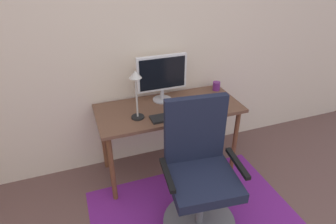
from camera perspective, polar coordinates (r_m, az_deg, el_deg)
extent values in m
cube|color=beige|center=(2.63, -8.15, 14.94)|extent=(6.00, 0.10, 2.60)
cube|color=#71217F|center=(2.57, 5.22, -20.05)|extent=(1.68, 1.15, 0.01)
cube|color=brown|center=(2.59, 0.19, 0.74)|extent=(1.33, 0.59, 0.03)
cylinder|color=brown|center=(2.50, -11.25, -11.31)|extent=(0.04, 0.04, 0.69)
cylinder|color=brown|center=(2.85, 13.37, -5.75)|extent=(0.04, 0.04, 0.69)
cylinder|color=brown|center=(2.87, -12.90, -5.41)|extent=(0.04, 0.04, 0.69)
cylinder|color=brown|center=(3.18, 8.95, -1.20)|extent=(0.04, 0.04, 0.69)
cylinder|color=#B2B2B7|center=(2.71, -1.18, 2.58)|extent=(0.18, 0.18, 0.01)
cylinder|color=#B2B2B7|center=(2.69, -1.19, 3.64)|extent=(0.04, 0.04, 0.10)
cube|color=white|center=(2.60, -1.24, 7.92)|extent=(0.47, 0.04, 0.33)
cube|color=black|center=(2.58, -1.10, 7.76)|extent=(0.43, 0.00, 0.29)
cube|color=black|center=(2.43, 1.42, -0.75)|extent=(0.43, 0.13, 0.02)
ellipsoid|color=black|center=(2.54, 7.62, 0.58)|extent=(0.06, 0.10, 0.03)
cylinder|color=#6B2676|center=(2.94, 9.75, 5.22)|extent=(0.08, 0.08, 0.09)
cube|color=black|center=(2.72, 9.55, 2.18)|extent=(0.11, 0.15, 0.01)
cylinder|color=black|center=(2.43, -6.13, -1.01)|extent=(0.11, 0.11, 0.01)
cylinder|color=beige|center=(2.34, -6.37, 2.89)|extent=(0.02, 0.02, 0.35)
cone|color=beige|center=(2.26, -6.66, 7.59)|extent=(0.10, 0.10, 0.06)
cylinder|color=slate|center=(2.50, 6.27, -21.34)|extent=(0.59, 0.59, 0.05)
cylinder|color=slate|center=(2.32, 6.59, -17.84)|extent=(0.06, 0.06, 0.40)
cube|color=#191E33|center=(2.15, 6.96, -13.50)|extent=(0.55, 0.55, 0.08)
cube|color=#191E33|center=(2.12, 5.50, -3.49)|extent=(0.47, 0.11, 0.54)
cube|color=black|center=(2.02, -0.17, -12.54)|extent=(0.08, 0.35, 0.03)
cube|color=black|center=(2.17, 13.88, -9.98)|extent=(0.08, 0.35, 0.03)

